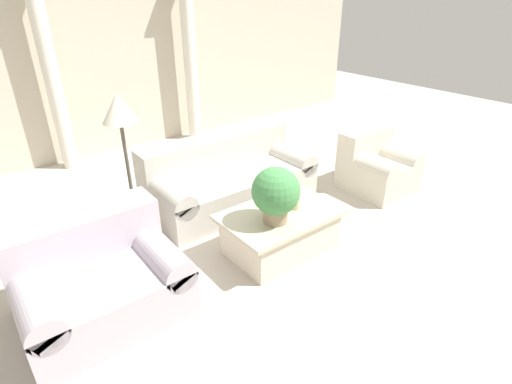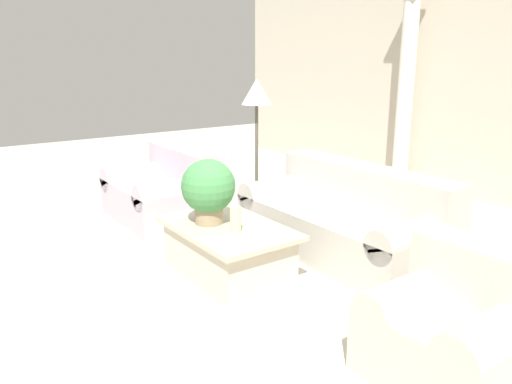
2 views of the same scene
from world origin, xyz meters
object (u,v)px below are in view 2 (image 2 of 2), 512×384
object	(u,v)px
sofa_long	(345,218)
armchair	(456,326)
floor_lamp	(257,102)
potted_plant	(208,188)
loveseat	(166,190)
coffee_table	(228,250)

from	to	relation	value
sofa_long	armchair	xyz separation A→B (m)	(1.76, -0.90, 0.00)
armchair	floor_lamp	bearing A→B (deg)	165.63
floor_lamp	armchair	xyz separation A→B (m)	(3.02, -0.77, -1.00)
sofa_long	potted_plant	size ratio (longest dim) A/B	3.68
sofa_long	potted_plant	bearing A→B (deg)	-104.53
sofa_long	floor_lamp	distance (m)	1.62
loveseat	coffee_table	distance (m)	1.75
loveseat	coffee_table	xyz separation A→B (m)	(1.73, -0.27, -0.10)
loveseat	coffee_table	world-z (taller)	loveseat
coffee_table	armchair	distance (m)	1.97
floor_lamp	sofa_long	bearing A→B (deg)	5.89
sofa_long	loveseat	size ratio (longest dim) A/B	1.62
potted_plant	armchair	distance (m)	2.17
potted_plant	floor_lamp	bearing A→B (deg)	128.55
loveseat	coffee_table	size ratio (longest dim) A/B	1.06
coffee_table	floor_lamp	distance (m)	1.87
sofa_long	armchair	bearing A→B (deg)	-27.19
coffee_table	armchair	world-z (taller)	armchair
sofa_long	armchair	size ratio (longest dim) A/B	2.49
coffee_table	floor_lamp	world-z (taller)	floor_lamp
sofa_long	floor_lamp	size ratio (longest dim) A/B	1.28
potted_plant	coffee_table	bearing A→B (deg)	30.71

